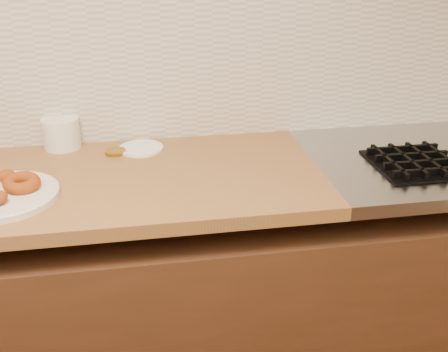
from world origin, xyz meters
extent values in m
cube|color=#C0B193|center=(0.00, 2.00, 1.35)|extent=(4.00, 0.02, 2.70)
cube|color=#4B2A1A|center=(0.00, 1.69, 0.39)|extent=(3.60, 0.60, 0.77)
cube|color=beige|center=(0.00, 1.99, 1.20)|extent=(3.60, 0.02, 0.60)
cube|color=black|center=(0.80, 1.61, 0.90)|extent=(0.26, 0.26, 0.01)
cube|color=black|center=(0.71, 1.61, 0.92)|extent=(0.01, 0.24, 0.02)
cube|color=black|center=(0.80, 1.52, 0.92)|extent=(0.24, 0.01, 0.02)
cube|color=black|center=(0.77, 1.61, 0.92)|extent=(0.01, 0.24, 0.02)
cube|color=black|center=(0.80, 1.58, 0.92)|extent=(0.24, 0.01, 0.02)
cube|color=black|center=(0.83, 1.61, 0.92)|extent=(0.01, 0.24, 0.02)
cube|color=black|center=(0.80, 1.64, 0.92)|extent=(0.24, 0.01, 0.02)
cube|color=black|center=(0.89, 1.61, 0.92)|extent=(0.01, 0.24, 0.02)
cube|color=black|center=(0.80, 1.70, 0.92)|extent=(0.24, 0.01, 0.02)
cylinder|color=silver|center=(-0.41, 1.59, 0.91)|extent=(0.29, 0.29, 0.02)
torus|color=#974D19|center=(-0.36, 1.61, 0.93)|extent=(0.14, 0.14, 0.04)
ellipsoid|color=#974D19|center=(-0.41, 1.66, 0.93)|extent=(0.06, 0.06, 0.03)
cylinder|color=white|center=(-0.29, 1.95, 0.95)|extent=(0.15, 0.15, 0.10)
cylinder|color=white|center=(-0.03, 1.88, 0.90)|extent=(0.17, 0.17, 0.01)
cylinder|color=olive|center=(-0.11, 1.86, 0.91)|extent=(0.08, 0.08, 0.01)
camera|label=1|loc=(-0.03, 0.25, 1.55)|focal=42.00mm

